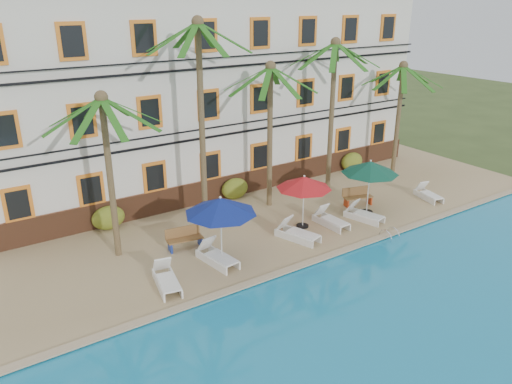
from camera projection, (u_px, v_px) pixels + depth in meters
ground at (322, 250)px, 21.27m from camera, size 100.00×100.00×0.00m
pool_deck at (257, 209)px, 25.10m from camera, size 30.00×12.00×0.25m
swimming_pool at (467, 334)px, 15.81m from camera, size 26.00×12.00×0.20m
pool_coping at (337, 253)px, 20.47m from camera, size 30.00×0.35×0.06m
hotel_building at (206, 90)px, 27.07m from camera, size 25.40×6.44×10.22m
palm_a at (107, 152)px, 18.82m from camera, size 4.43×4.43×6.69m
palm_b at (201, 100)px, 20.93m from camera, size 4.43×4.43×9.17m
palm_c at (270, 114)px, 23.65m from camera, size 4.43×4.43×7.14m
palm_d at (333, 96)px, 25.34m from camera, size 4.43×4.43×8.04m
palm_e at (400, 102)px, 28.31m from camera, size 4.43×4.43×6.58m
shrub_left at (108, 218)px, 22.48m from camera, size 1.50×0.90×1.10m
shrub_mid at (235, 189)px, 25.94m from camera, size 1.50×0.90×1.10m
shrub_right at (352, 161)px, 30.26m from camera, size 1.50×0.90×1.10m
umbrella_blue at (220, 206)px, 18.96m from camera, size 2.82×2.82×2.81m
umbrella_red at (304, 183)px, 22.12m from camera, size 2.51×2.51×2.51m
umbrella_green at (370, 168)px, 23.53m from camera, size 2.72×2.72×2.72m
lounger_a at (166, 279)px, 18.05m from camera, size 1.06×2.05×0.92m
lounger_b at (217, 256)px, 19.66m from camera, size 0.98×2.08×0.95m
lounger_c at (297, 233)px, 21.60m from camera, size 1.29×2.12×0.95m
lounger_d at (330, 219)px, 22.94m from camera, size 0.75×1.91×0.89m
lounger_e at (363, 214)px, 23.52m from camera, size 1.12×1.98×0.88m
lounger_f at (428, 194)px, 26.00m from camera, size 1.00×1.83×0.82m
bench_left at (184, 238)px, 20.79m from camera, size 1.55×0.67×0.93m
bench_right at (358, 196)px, 25.18m from camera, size 1.57×0.88×0.93m
pool_ladder at (389, 236)px, 21.97m from camera, size 0.54×0.74×0.74m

